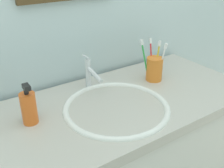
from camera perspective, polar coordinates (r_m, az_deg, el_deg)
name	(u,v)px	position (r m, az deg, el deg)	size (l,w,h in m)	color
tiled_wall_back	(67,13)	(1.19, -9.63, 14.60)	(2.47, 0.04, 2.40)	silver
sink_basin	(116,115)	(1.05, 0.92, -6.59)	(0.41, 0.41, 0.10)	white
faucet	(90,73)	(1.15, -4.69, 2.30)	(0.02, 0.15, 0.14)	silver
toothbrush_cup	(154,69)	(1.24, 8.98, 3.17)	(0.07, 0.07, 0.11)	orange
toothbrush_red	(151,56)	(1.25, 8.32, 5.97)	(0.02, 0.06, 0.18)	red
toothbrush_white	(162,60)	(1.21, 10.60, 5.12)	(0.02, 0.04, 0.18)	white
toothbrush_yellow	(157,57)	(1.24, 9.62, 5.64)	(0.03, 0.01, 0.18)	yellow
toothbrush_green	(144,57)	(1.21, 6.89, 5.67)	(0.06, 0.02, 0.19)	green
soap_dispenser	(29,107)	(0.96, -17.25, -4.78)	(0.05, 0.06, 0.15)	orange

